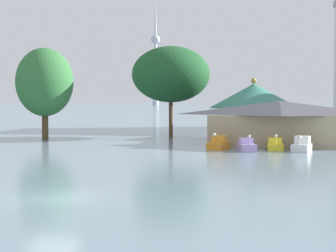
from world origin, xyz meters
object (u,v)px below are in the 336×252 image
object	(u,v)px
pedal_boat_lavender	(246,146)
pedal_boat_yellow	(275,145)
pedal_boat_white	(302,145)
distant_broadcast_tower	(156,46)
boathouse	(279,122)
green_roof_pavilion	(254,107)
shoreline_tree_tall_left	(45,82)
shoreline_tree_mid	(171,74)
pedal_boat_orange	(219,144)

from	to	relation	value
pedal_boat_lavender	pedal_boat_yellow	distance (m)	3.18
pedal_boat_white	distant_broadcast_tower	size ratio (longest dim) A/B	0.02
pedal_boat_white	boathouse	distance (m)	6.44
distant_broadcast_tower	green_roof_pavilion	bearing A→B (deg)	-76.68
green_roof_pavilion	pedal_boat_yellow	bearing A→B (deg)	-81.33
shoreline_tree_tall_left	shoreline_tree_mid	size ratio (longest dim) A/B	0.95
pedal_boat_lavender	pedal_boat_white	size ratio (longest dim) A/B	1.02
pedal_boat_yellow	pedal_boat_white	size ratio (longest dim) A/B	0.88
pedal_boat_yellow	shoreline_tree_tall_left	bearing A→B (deg)	-107.63
pedal_boat_yellow	boathouse	xyz separation A→B (m)	(0.54, 4.87, 2.00)
pedal_boat_orange	shoreline_tree_mid	size ratio (longest dim) A/B	0.23
boathouse	green_roof_pavilion	world-z (taller)	green_roof_pavilion
distant_broadcast_tower	pedal_boat_lavender	bearing A→B (deg)	-77.31
pedal_boat_lavender	shoreline_tree_tall_left	xyz separation A→B (m)	(-24.34, 9.81, 6.43)
pedal_boat_lavender	pedal_boat_orange	bearing A→B (deg)	-129.00
pedal_boat_yellow	green_roof_pavilion	xyz separation A→B (m)	(-2.28, 14.92, 3.45)
boathouse	shoreline_tree_tall_left	bearing A→B (deg)	173.23
green_roof_pavilion	distant_broadcast_tower	world-z (taller)	distant_broadcast_tower
pedal_boat_yellow	shoreline_tree_mid	world-z (taller)	shoreline_tree_mid
pedal_boat_lavender	distant_broadcast_tower	size ratio (longest dim) A/B	0.02
pedal_boat_lavender	pedal_boat_white	world-z (taller)	pedal_boat_lavender
boathouse	shoreline_tree_mid	xyz separation A→B (m)	(-13.26, 9.60, 5.58)
shoreline_tree_tall_left	shoreline_tree_mid	bearing A→B (deg)	23.81
pedal_boat_white	boathouse	size ratio (longest dim) A/B	0.18
shoreline_tree_tall_left	shoreline_tree_mid	xyz separation A→B (m)	(14.34, 6.33, 1.13)
green_roof_pavilion	distant_broadcast_tower	xyz separation A→B (m)	(-85.14, 359.72, 45.10)
pedal_boat_lavender	distant_broadcast_tower	world-z (taller)	distant_broadcast_tower
pedal_boat_orange	boathouse	xyz separation A→B (m)	(5.97, 5.28, 1.94)
pedal_boat_yellow	pedal_boat_white	distance (m)	2.62
shoreline_tree_mid	distant_broadcast_tower	bearing A→B (deg)	101.72
pedal_boat_yellow	boathouse	size ratio (longest dim) A/B	0.16
pedal_boat_orange	pedal_boat_lavender	xyz separation A→B (m)	(2.71, -1.25, -0.04)
pedal_boat_orange	shoreline_tree_mid	distance (m)	18.20
boathouse	green_roof_pavilion	xyz separation A→B (m)	(-2.82, 10.05, 1.44)
pedal_boat_orange	pedal_boat_yellow	bearing A→B (deg)	114.25
pedal_boat_lavender	shoreline_tree_mid	distance (m)	20.43
boathouse	distant_broadcast_tower	distance (m)	382.93
pedal_boat_white	green_roof_pavilion	size ratio (longest dim) A/B	0.26
pedal_boat_white	shoreline_tree_mid	xyz separation A→B (m)	(-15.14, 15.46, 7.49)
shoreline_tree_tall_left	shoreline_tree_mid	world-z (taller)	shoreline_tree_mid
pedal_boat_white	green_roof_pavilion	bearing A→B (deg)	-147.40
pedal_boat_orange	shoreline_tree_tall_left	xyz separation A→B (m)	(-21.63, 8.56, 6.39)
pedal_boat_orange	pedal_boat_lavender	world-z (taller)	pedal_boat_orange
pedal_boat_yellow	pedal_boat_white	world-z (taller)	pedal_boat_white
boathouse	pedal_boat_yellow	bearing A→B (deg)	-96.37
pedal_boat_lavender	pedal_boat_yellow	world-z (taller)	pedal_boat_lavender
pedal_boat_white	pedal_boat_yellow	bearing A→B (deg)	-96.09
pedal_boat_lavender	pedal_boat_yellow	size ratio (longest dim) A/B	1.16
distant_broadcast_tower	pedal_boat_yellow	bearing A→B (deg)	-76.87
boathouse	distant_broadcast_tower	world-z (taller)	distant_broadcast_tower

